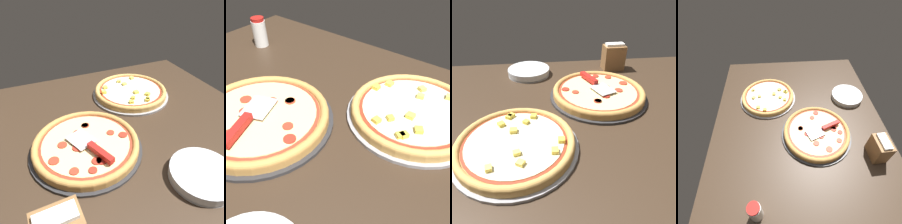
% 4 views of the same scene
% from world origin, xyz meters
% --- Properties ---
extents(ground_plane, '(1.43, 1.07, 0.04)m').
position_xyz_m(ground_plane, '(0.00, 0.00, -0.02)').
color(ground_plane, '#38281C').
extents(pizza_pan_front, '(0.41, 0.41, 0.01)m').
position_xyz_m(pizza_pan_front, '(-0.08, -0.09, 0.01)').
color(pizza_pan_front, '#2D2D30').
rests_on(pizza_pan_front, ground_plane).
extents(pizza_front, '(0.39, 0.39, 0.03)m').
position_xyz_m(pizza_front, '(-0.08, -0.09, 0.03)').
color(pizza_front, '#C68E47').
rests_on(pizza_front, pizza_pan_front).
extents(pizza_pan_back, '(0.39, 0.39, 0.01)m').
position_xyz_m(pizza_pan_back, '(0.26, 0.20, 0.01)').
color(pizza_pan_back, '#939399').
rests_on(pizza_pan_back, ground_plane).
extents(pizza_back, '(0.37, 0.37, 0.04)m').
position_xyz_m(pizza_back, '(0.26, 0.20, 0.03)').
color(pizza_back, tan).
rests_on(pizza_back, pizza_pan_back).
extents(serving_spatula, '(0.12, 0.21, 0.02)m').
position_xyz_m(serving_spatula, '(-0.06, -0.15, 0.05)').
color(serving_spatula, '#B7B7BC').
rests_on(serving_spatula, pizza_front).
extents(plate_stack, '(0.21, 0.21, 0.04)m').
position_xyz_m(plate_stack, '(0.22, -0.37, 0.02)').
color(plate_stack, silver).
rests_on(plate_stack, ground_plane).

